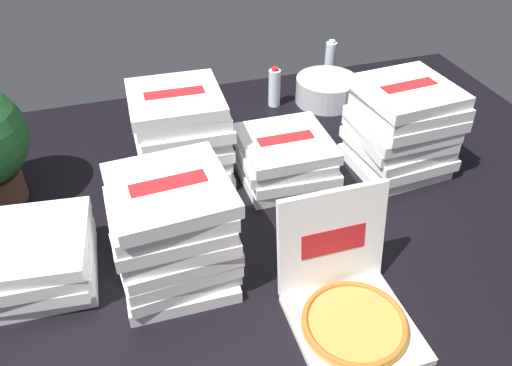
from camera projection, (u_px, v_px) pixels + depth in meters
ground_plane at (251, 232)px, 1.97m from camera, size 3.20×2.40×0.02m
open_pizza_box at (348, 301)px, 1.59m from camera, size 0.36×0.42×0.38m
pizza_stack_center_near at (402, 128)px, 2.17m from camera, size 0.40×0.40×0.39m
pizza_stack_left_near at (181, 136)px, 2.13m from camera, size 0.40×0.40×0.39m
pizza_stack_left_far at (36, 259)px, 1.71m from camera, size 0.40×0.40×0.19m
pizza_stack_right_near at (285, 158)px, 2.17m from camera, size 0.40×0.39×0.20m
pizza_stack_right_mid at (173, 231)px, 1.67m from camera, size 0.40×0.39×0.39m
ice_bucket at (327, 90)px, 2.72m from camera, size 0.32×0.32×0.13m
water_bottle_0 at (361, 108)px, 2.50m from camera, size 0.06×0.06×0.21m
water_bottle_1 at (330, 59)px, 2.94m from camera, size 0.06×0.06×0.21m
water_bottle_2 at (355, 100)px, 2.56m from camera, size 0.06×0.06×0.21m
water_bottle_3 at (274, 88)px, 2.67m from camera, size 0.06×0.06×0.21m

